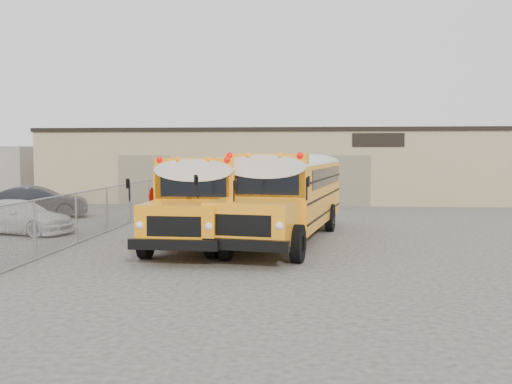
# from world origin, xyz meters

# --- Properties ---
(ground) EXTENTS (120.00, 120.00, 0.00)m
(ground) POSITION_xyz_m (0.00, 0.00, 0.00)
(ground) COLOR #393734
(ground) RESTS_ON ground
(warehouse) EXTENTS (30.20, 10.20, 4.67)m
(warehouse) POSITION_xyz_m (-0.00, 19.99, 2.37)
(warehouse) COLOR #9B7D5F
(warehouse) RESTS_ON ground
(chainlink_fence) EXTENTS (0.07, 18.07, 1.81)m
(chainlink_fence) POSITION_xyz_m (-6.00, 3.00, 0.90)
(chainlink_fence) COLOR gray
(chainlink_fence) RESTS_ON ground
(school_bus_left) EXTENTS (3.32, 10.51, 3.05)m
(school_bus_left) POSITION_xyz_m (-1.25, 8.25, 1.76)
(school_bus_left) COLOR orange
(school_bus_left) RESTS_ON ground
(school_bus_right) EXTENTS (4.46, 11.17, 3.19)m
(school_bus_right) POSITION_xyz_m (2.33, 8.58, 1.84)
(school_bus_right) COLOR orange
(school_bus_right) RESTS_ON ground
(tarp_bundle) EXTENTS (1.10, 1.09, 1.49)m
(tarp_bundle) POSITION_xyz_m (-0.42, -0.13, 0.76)
(tarp_bundle) COLOR black
(tarp_bundle) RESTS_ON ground
(car_white) EXTENTS (4.82, 2.79, 1.31)m
(car_white) POSITION_xyz_m (-9.35, 2.39, 0.66)
(car_white) COLOR silver
(car_white) RESTS_ON ground
(car_dark) EXTENTS (4.95, 3.08, 1.54)m
(car_dark) POSITION_xyz_m (-11.12, 7.51, 0.77)
(car_dark) COLOR black
(car_dark) RESTS_ON ground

